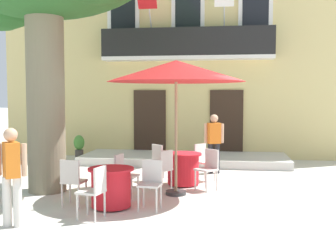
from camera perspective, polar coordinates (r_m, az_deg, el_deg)
name	(u,v)px	position (r m, az deg, el deg)	size (l,w,h in m)	color
ground_plane	(197,191)	(9.47, 3.99, -8.77)	(120.00, 120.00, 0.00)	beige
building_facade	(193,53)	(16.33, 3.37, 9.86)	(13.00, 5.09, 7.50)	#DBC67F
entrance_step_platform	(184,159)	(13.33, 2.21, -4.45)	(6.39, 2.18, 0.25)	silver
cafe_table_near_tree	(183,169)	(10.00, 2.07, -5.78)	(0.86, 0.86, 0.76)	red
cafe_chair_near_tree_0	(161,160)	(10.49, -1.01, -4.55)	(0.56, 0.56, 0.91)	silver
cafe_chair_near_tree_1	(163,167)	(9.39, -0.69, -5.57)	(0.56, 0.56, 0.91)	silver
cafe_chair_near_tree_2	(209,167)	(9.51, 5.51, -5.47)	(0.56, 0.56, 0.91)	silver
cafe_chair_near_tree_3	(203,159)	(10.55, 4.77, -4.51)	(0.56, 0.56, 0.91)	silver
cafe_table_middle	(111,187)	(8.07, -7.69, -8.20)	(0.86, 0.86, 0.76)	red
cafe_chair_middle_0	(151,181)	(7.90, -2.35, -7.43)	(0.43, 0.43, 0.91)	silver
cafe_chair_middle_1	(124,173)	(8.74, -6.00, -6.32)	(0.46, 0.46, 0.91)	silver
cafe_chair_middle_2	(72,179)	(8.27, -12.81, -7.01)	(0.43, 0.43, 0.91)	silver
cafe_chair_middle_3	(95,189)	(7.36, -9.86, -8.33)	(0.47, 0.47, 0.91)	silver
cafe_umbrella	(176,72)	(8.90, 1.10, 7.35)	(2.90, 2.90, 2.85)	#997A56
ground_planter_left	(79,146)	(14.34, -11.92, -2.63)	(0.35, 0.35, 0.81)	#47423D
pedestrian_mid_plaza	(214,140)	(11.52, 6.23, -1.92)	(0.53, 0.34, 1.61)	#232328
pedestrian_by_tree	(11,171)	(7.23, -20.39, -5.76)	(0.53, 0.40, 1.60)	silver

